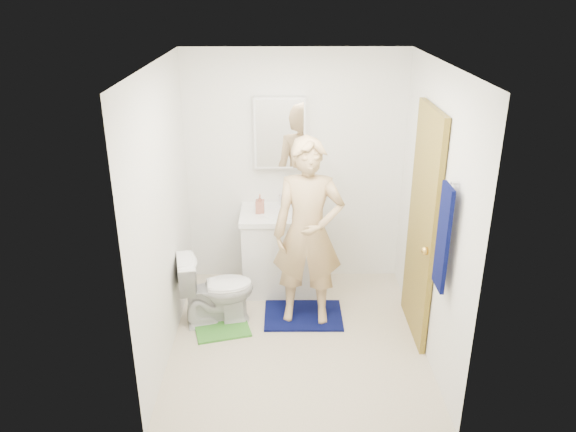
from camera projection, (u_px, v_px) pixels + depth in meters
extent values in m
cube|color=beige|center=(297.00, 339.00, 5.04)|extent=(2.20, 2.40, 0.02)
cube|color=white|center=(299.00, 62.00, 4.11)|extent=(2.20, 2.40, 0.02)
cube|color=white|center=(295.00, 169.00, 5.69)|extent=(2.20, 0.02, 2.40)
cube|color=white|center=(304.00, 290.00, 3.46)|extent=(2.20, 0.02, 2.40)
cube|color=white|center=(162.00, 215.00, 4.56)|extent=(0.02, 2.40, 2.40)
cube|color=white|center=(434.00, 214.00, 4.58)|extent=(0.02, 2.40, 2.40)
cube|color=white|center=(280.00, 253.00, 5.72)|extent=(0.75, 0.55, 0.80)
cube|color=white|center=(280.00, 214.00, 5.56)|extent=(0.79, 0.59, 0.05)
cylinder|color=white|center=(280.00, 213.00, 5.55)|extent=(0.40, 0.40, 0.03)
cylinder|color=silver|center=(280.00, 200.00, 5.69)|extent=(0.03, 0.03, 0.12)
cube|color=white|center=(280.00, 132.00, 5.47)|extent=(0.50, 0.12, 0.70)
cube|color=white|center=(280.00, 134.00, 5.41)|extent=(0.46, 0.01, 0.66)
cube|color=olive|center=(422.00, 226.00, 4.79)|extent=(0.05, 0.80, 2.05)
sphere|color=gold|center=(425.00, 251.00, 4.52)|extent=(0.07, 0.07, 0.07)
cube|color=#070C41|center=(443.00, 238.00, 4.04)|extent=(0.03, 0.24, 0.80)
cylinder|color=silver|center=(455.00, 183.00, 3.88)|extent=(0.06, 0.02, 0.02)
imported|color=white|center=(217.00, 289.00, 5.16)|extent=(0.74, 0.52, 0.69)
cube|color=#070C41|center=(303.00, 315.00, 5.36)|extent=(0.74, 0.53, 0.02)
cube|color=#419230|center=(222.00, 327.00, 5.17)|extent=(0.57, 0.52, 0.02)
imported|color=#AB644F|center=(260.00, 204.00, 5.50)|extent=(0.09, 0.09, 0.19)
imported|color=#50397E|center=(302.00, 203.00, 5.65)|extent=(0.16, 0.16, 0.10)
imported|color=tan|center=(308.00, 233.00, 4.99)|extent=(0.67, 0.47, 1.74)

